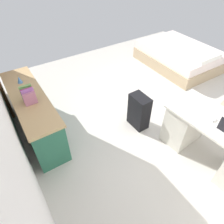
# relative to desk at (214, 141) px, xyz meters

# --- Properties ---
(ground_plane) EXTENTS (6.03, 6.03, 0.00)m
(ground_plane) POSITION_rel_desk_xyz_m (1.22, -0.17, -0.38)
(ground_plane) COLOR beige
(desk) EXTENTS (1.48, 0.75, 0.73)m
(desk) POSITION_rel_desk_xyz_m (0.00, 0.00, 0.00)
(desk) COLOR silver
(desk) RESTS_ON ground_plane
(credenza) EXTENTS (1.80, 0.48, 0.76)m
(credenza) POSITION_rel_desk_xyz_m (1.95, 1.97, -0.00)
(credenza) COLOR #28664C
(credenza) RESTS_ON ground_plane
(bed) EXTENTS (1.92, 1.42, 0.58)m
(bed) POSITION_rel_desk_xyz_m (2.29, -1.78, -0.14)
(bed) COLOR tan
(bed) RESTS_ON ground_plane
(suitcase_black) EXTENTS (0.36, 0.23, 0.62)m
(suitcase_black) POSITION_rel_desk_xyz_m (1.13, 0.44, -0.07)
(suitcase_black) COLOR black
(suitcase_black) RESTS_ON ground_plane
(computer_mouse) EXTENTS (0.07, 0.10, 0.03)m
(computer_mouse) POSITION_rel_desk_xyz_m (0.11, 0.05, 0.36)
(computer_mouse) COLOR white
(computer_mouse) RESTS_ON desk
(book_row) EXTENTS (0.20, 0.17, 0.23)m
(book_row) POSITION_rel_desk_xyz_m (1.79, 1.97, 0.48)
(book_row) COLOR #AC6782
(book_row) RESTS_ON credenza
(figurine_small) EXTENTS (0.08, 0.08, 0.11)m
(figurine_small) POSITION_rel_desk_xyz_m (2.37, 1.97, 0.43)
(figurine_small) COLOR #4C7FBF
(figurine_small) RESTS_ON credenza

